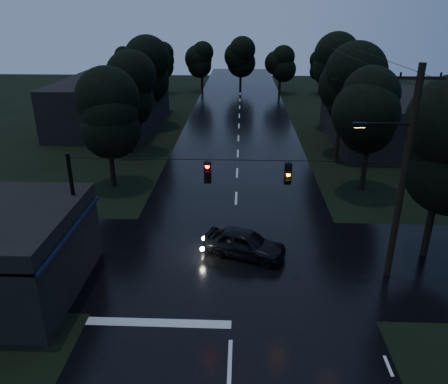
{
  "coord_description": "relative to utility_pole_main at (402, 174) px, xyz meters",
  "views": [
    {
      "loc": [
        0.29,
        -7.37,
        11.98
      ],
      "look_at": [
        -0.6,
        14.5,
        2.78
      ],
      "focal_mm": 35.0,
      "sensor_mm": 36.0,
      "label": 1
    }
  ],
  "objects": [
    {
      "name": "span_signals",
      "position": [
        -6.85,
        -0.01,
        -0.01
      ],
      "size": [
        15.0,
        0.37,
        1.12
      ],
      "color": "black",
      "rests_on": "ground"
    },
    {
      "name": "building_far_right",
      "position": [
        6.59,
        23.0,
        -3.06
      ],
      "size": [
        10.0,
        14.0,
        4.4
      ],
      "primitive_type": "cube",
      "color": "black",
      "rests_on": "ground"
    },
    {
      "name": "tree_left_c",
      "position": [
        -17.61,
        29.0,
        0.74
      ],
      "size": [
        4.48,
        4.48,
        9.44
      ],
      "color": "black",
      "rests_on": "ground"
    },
    {
      "name": "cross_street",
      "position": [
        -7.41,
        1.0,
        -5.26
      ],
      "size": [
        60.0,
        9.0,
        0.02
      ],
      "primitive_type": "cube",
      "color": "black",
      "rests_on": "ground"
    },
    {
      "name": "tree_right_a",
      "position": [
        1.59,
        11.0,
        0.36
      ],
      "size": [
        4.2,
        4.2,
        8.85
      ],
      "color": "black",
      "rests_on": "ground"
    },
    {
      "name": "tree_right_c",
      "position": [
        2.79,
        29.0,
        1.11
      ],
      "size": [
        4.76,
        4.76,
        10.03
      ],
      "color": "black",
      "rests_on": "ground"
    },
    {
      "name": "utility_pole_main",
      "position": [
        0.0,
        0.0,
        0.0
      ],
      "size": [
        3.5,
        0.3,
        10.0
      ],
      "color": "black",
      "rests_on": "ground"
    },
    {
      "name": "car",
      "position": [
        -6.85,
        1.55,
        -4.53
      ],
      "size": [
        4.63,
        3.14,
        1.46
      ],
      "primitive_type": "imported",
      "rotation": [
        0.0,
        0.0,
        1.21
      ],
      "color": "black",
      "rests_on": "ground"
    },
    {
      "name": "tree_left_a",
      "position": [
        -16.41,
        11.0,
        -0.02
      ],
      "size": [
        3.92,
        3.92,
        8.26
      ],
      "color": "black",
      "rests_on": "ground"
    },
    {
      "name": "main_road",
      "position": [
        -7.41,
        19.0,
        -5.26
      ],
      "size": [
        12.0,
        120.0,
        0.02
      ],
      "primitive_type": "cube",
      "color": "black",
      "rests_on": "ground"
    },
    {
      "name": "tree_corner_near",
      "position": [
        2.59,
        2.0,
        0.74
      ],
      "size": [
        4.48,
        4.48,
        9.44
      ],
      "color": "black",
      "rests_on": "ground"
    },
    {
      "name": "tree_left_b",
      "position": [
        -17.01,
        19.0,
        0.36
      ],
      "size": [
        4.2,
        4.2,
        8.85
      ],
      "color": "black",
      "rests_on": "ground"
    },
    {
      "name": "tree_right_b",
      "position": [
        2.19,
        19.0,
        0.74
      ],
      "size": [
        4.48,
        4.48,
        9.44
      ],
      "color": "black",
      "rests_on": "ground"
    },
    {
      "name": "building_far_left",
      "position": [
        -21.41,
        29.0,
        -2.76
      ],
      "size": [
        10.0,
        16.0,
        5.0
      ],
      "primitive_type": "cube",
      "color": "black",
      "rests_on": "ground"
    },
    {
      "name": "utility_pole_far",
      "position": [
        0.89,
        17.0,
        -1.38
      ],
      "size": [
        2.0,
        0.3,
        7.5
      ],
      "color": "black",
      "rests_on": "ground"
    },
    {
      "name": "anchor_pole_left",
      "position": [
        -14.91,
        0.0,
        -2.26
      ],
      "size": [
        0.18,
        0.18,
        6.0
      ],
      "primitive_type": "cylinder",
      "color": "black",
      "rests_on": "ground"
    }
  ]
}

